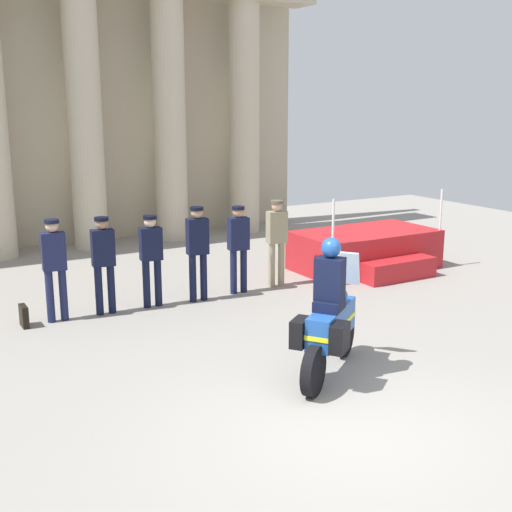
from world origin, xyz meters
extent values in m
plane|color=gray|center=(0.00, 0.00, 0.00)|extent=(28.00, 28.00, 0.00)
cube|color=#B6AB91|center=(-0.80, 11.79, 3.74)|extent=(14.98, 0.30, 7.47)
cylinder|color=beige|center=(0.30, 10.78, 3.08)|extent=(0.83, 0.83, 6.15)
cylinder|color=beige|center=(2.50, 10.78, 3.08)|extent=(0.83, 0.83, 6.15)
cylinder|color=beige|center=(4.70, 10.78, 3.08)|extent=(0.83, 0.83, 6.15)
cube|color=#B21E23|center=(4.87, 5.67, 0.42)|extent=(3.06, 1.68, 0.84)
cube|color=#B21E23|center=(4.87, 4.58, 0.21)|extent=(1.69, 0.50, 0.42)
cylinder|color=silver|center=(3.42, 4.91, 1.29)|extent=(0.05, 0.05, 0.90)
cylinder|color=silver|center=(6.32, 4.91, 1.29)|extent=(0.05, 0.05, 0.90)
cylinder|color=#191E42|center=(-1.99, 5.43, 0.44)|extent=(0.13, 0.13, 0.89)
cylinder|color=#191E42|center=(-1.77, 5.43, 0.44)|extent=(0.13, 0.13, 0.89)
cube|color=#191E42|center=(-1.88, 5.43, 1.20)|extent=(0.40, 0.26, 0.63)
sphere|color=tan|center=(-1.88, 5.43, 1.62)|extent=(0.21, 0.21, 0.21)
cylinder|color=black|center=(-1.88, 5.43, 1.70)|extent=(0.24, 0.24, 0.06)
cylinder|color=black|center=(-1.17, 5.40, 0.43)|extent=(0.13, 0.13, 0.86)
cylinder|color=black|center=(-0.95, 5.40, 0.43)|extent=(0.13, 0.13, 0.86)
cube|color=black|center=(-1.06, 5.40, 1.17)|extent=(0.40, 0.26, 0.63)
sphere|color=#997056|center=(-1.06, 5.40, 1.59)|extent=(0.21, 0.21, 0.21)
cylinder|color=black|center=(-1.06, 5.40, 1.67)|extent=(0.24, 0.24, 0.06)
cylinder|color=black|center=(-0.31, 5.39, 0.43)|extent=(0.13, 0.13, 0.86)
cylinder|color=black|center=(-0.09, 5.39, 0.43)|extent=(0.13, 0.13, 0.86)
cube|color=black|center=(-0.20, 5.39, 1.15)|extent=(0.40, 0.26, 0.58)
sphere|color=beige|center=(-0.20, 5.39, 1.55)|extent=(0.21, 0.21, 0.21)
cylinder|color=black|center=(-0.20, 5.39, 1.62)|extent=(0.24, 0.24, 0.06)
cylinder|color=black|center=(0.55, 5.29, 0.44)|extent=(0.13, 0.13, 0.89)
cylinder|color=black|center=(0.77, 5.29, 0.44)|extent=(0.13, 0.13, 0.89)
cube|color=black|center=(0.66, 5.29, 1.21)|extent=(0.40, 0.26, 0.65)
sphere|color=tan|center=(0.66, 5.29, 1.64)|extent=(0.21, 0.21, 0.21)
cylinder|color=black|center=(0.66, 5.29, 1.72)|extent=(0.24, 0.24, 0.06)
cylinder|color=#141938|center=(1.44, 5.38, 0.43)|extent=(0.13, 0.13, 0.85)
cylinder|color=#141938|center=(1.66, 5.38, 0.43)|extent=(0.13, 0.13, 0.85)
cube|color=#141938|center=(1.55, 5.38, 1.16)|extent=(0.40, 0.26, 0.61)
sphere|color=tan|center=(1.55, 5.38, 1.57)|extent=(0.21, 0.21, 0.21)
cylinder|color=black|center=(1.55, 5.38, 1.65)|extent=(0.24, 0.24, 0.06)
cylinder|color=gray|center=(2.33, 5.43, 0.44)|extent=(0.13, 0.13, 0.88)
cylinder|color=gray|center=(2.55, 5.43, 0.44)|extent=(0.13, 0.13, 0.88)
cube|color=gray|center=(2.44, 5.43, 1.19)|extent=(0.40, 0.26, 0.62)
sphere|color=tan|center=(2.44, 5.43, 1.61)|extent=(0.21, 0.21, 0.21)
cylinder|color=brown|center=(2.44, 5.43, 1.69)|extent=(0.24, 0.24, 0.06)
cylinder|color=black|center=(1.33, 1.77, 0.32)|extent=(0.57, 0.46, 0.64)
cylinder|color=black|center=(0.17, 0.91, 0.32)|extent=(0.60, 0.49, 0.64)
cube|color=#1E4C99|center=(0.75, 1.34, 0.72)|extent=(1.19, 1.00, 0.44)
ellipsoid|color=#1E4C99|center=(0.87, 1.43, 1.04)|extent=(0.61, 0.57, 0.26)
cube|color=yellow|center=(0.75, 1.34, 0.70)|extent=(1.21, 1.02, 0.06)
cube|color=silver|center=(1.23, 1.70, 1.34)|extent=(0.36, 0.42, 0.47)
cube|color=black|center=(0.19, 1.25, 0.72)|extent=(0.40, 0.36, 0.36)
cube|color=black|center=(0.50, 0.83, 0.72)|extent=(0.40, 0.36, 0.36)
cube|color=black|center=(0.65, 1.27, 1.01)|extent=(0.52, 0.51, 0.14)
cube|color=black|center=(0.65, 1.27, 1.36)|extent=(0.42, 0.44, 0.56)
sphere|color=#1E4C99|center=(0.67, 1.28, 1.77)|extent=(0.26, 0.26, 0.26)
cube|color=black|center=(-2.43, 5.41, 0.18)|extent=(0.10, 0.32, 0.36)
camera|label=1|loc=(-4.33, -5.40, 3.60)|focal=46.58mm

